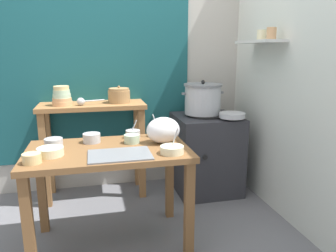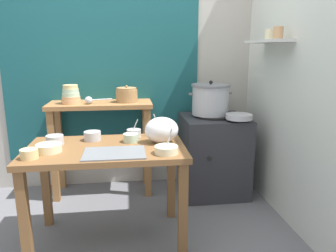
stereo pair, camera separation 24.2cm
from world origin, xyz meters
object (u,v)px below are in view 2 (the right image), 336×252
at_px(bowl_stack_enamel, 71,95).
at_px(prep_bowl_1, 29,154).
at_px(wide_pan, 239,117).
at_px(prep_bowl_7, 158,132).
at_px(plastic_bag, 162,130).
at_px(prep_table, 107,162).
at_px(prep_bowl_4, 49,148).
at_px(prep_bowl_6, 166,149).
at_px(clay_pot, 127,95).
at_px(prep_bowl_5, 92,136).
at_px(prep_bowl_2, 134,133).
at_px(prep_bowl_0, 55,140).
at_px(back_shelf_table, 101,125).
at_px(prep_bowl_3, 131,137).
at_px(stove_block, 213,154).
at_px(ladle, 90,100).
at_px(serving_tray, 114,153).
at_px(steamer_pot, 210,99).

bearing_deg(bowl_stack_enamel, prep_bowl_1, -95.98).
distance_m(wide_pan, prep_bowl_7, 0.80).
bearing_deg(plastic_bag, prep_table, -172.65).
xyz_separation_m(prep_bowl_4, prep_bowl_6, (0.77, -0.13, -0.00)).
relative_size(clay_pot, prep_bowl_5, 1.62).
bearing_deg(prep_bowl_2, prep_bowl_1, -146.32).
bearing_deg(prep_bowl_0, wide_pan, 15.21).
bearing_deg(prep_bowl_0, prep_bowl_1, -107.68).
xyz_separation_m(clay_pot, bowl_stack_enamel, (-0.51, -0.04, 0.01)).
distance_m(clay_pot, prep_bowl_2, 0.65).
bearing_deg(prep_bowl_5, back_shelf_table, 88.71).
xyz_separation_m(prep_bowl_3, prep_bowl_4, (-0.54, -0.17, -0.00)).
relative_size(plastic_bag, wide_pan, 1.04).
bearing_deg(prep_bowl_5, stove_block, 26.61).
distance_m(plastic_bag, prep_bowl_4, 0.78).
xyz_separation_m(ladle, prep_bowl_1, (-0.28, -0.98, -0.18)).
bearing_deg(back_shelf_table, prep_bowl_6, -65.11).
bearing_deg(prep_bowl_6, wide_pan, 43.87).
height_order(bowl_stack_enamel, serving_tray, bowl_stack_enamel).
bearing_deg(stove_block, prep_bowl_7, -140.67).
xyz_separation_m(steamer_pot, prep_bowl_7, (-0.55, -0.50, -0.17)).
distance_m(stove_block, plastic_bag, 0.99).
bearing_deg(prep_bowl_3, wide_pan, 22.81).
bearing_deg(prep_bowl_3, prep_bowl_6, -53.75).
bearing_deg(plastic_bag, bowl_stack_enamel, 134.27).
distance_m(prep_bowl_0, prep_bowl_3, 0.54).
xyz_separation_m(prep_table, bowl_stack_enamel, (-0.35, 0.82, 0.37)).
bearing_deg(prep_bowl_3, ladle, 117.67).
relative_size(prep_table, prep_bowl_5, 8.73).
xyz_separation_m(bowl_stack_enamel, prep_bowl_0, (-0.01, -0.72, -0.22)).
relative_size(serving_tray, prep_bowl_6, 2.27).
bearing_deg(serving_tray, wide_pan, 32.12).
xyz_separation_m(bowl_stack_enamel, serving_tray, (0.41, -0.99, -0.25)).
relative_size(bowl_stack_enamel, prep_bowl_4, 1.05).
relative_size(bowl_stack_enamel, prep_bowl_3, 1.56).
height_order(back_shelf_table, ladle, ladle).
distance_m(prep_bowl_3, prep_bowl_7, 0.26).
relative_size(bowl_stack_enamel, serving_tray, 0.44).
distance_m(wide_pan, prep_bowl_2, 0.98).
height_order(wide_pan, prep_bowl_3, wide_pan).
relative_size(stove_block, plastic_bag, 3.19).
distance_m(clay_pot, plastic_bag, 0.85).
relative_size(ladle, plastic_bag, 1.00).
bearing_deg(prep_bowl_4, prep_bowl_6, -9.86).
bearing_deg(prep_bowl_2, ladle, 125.38).
distance_m(stove_block, steamer_pot, 0.54).
distance_m(bowl_stack_enamel, prep_bowl_0, 0.75).
xyz_separation_m(stove_block, bowl_stack_enamel, (-1.33, 0.09, 0.59)).
height_order(prep_bowl_3, prep_bowl_6, prep_bowl_6).
relative_size(stove_block, prep_bowl_4, 4.68).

